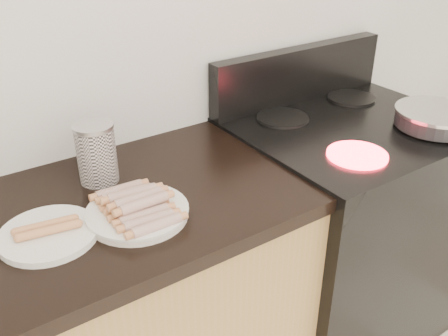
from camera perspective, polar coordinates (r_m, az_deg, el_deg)
wall_back at (r=1.46m, az=-16.02°, el=16.13°), size 4.00×0.04×2.60m
stove at (r=1.97m, az=12.98°, el=-7.30°), size 0.76×0.65×0.91m
stove_panel at (r=1.90m, az=8.58°, el=10.56°), size 0.76×0.06×0.20m
burner_near_left at (r=1.53m, az=14.97°, el=1.46°), size 0.18×0.18×0.01m
burner_near_right at (r=1.79m, az=22.31°, el=4.22°), size 0.18×0.18×0.01m
burner_far_left at (r=1.75m, az=6.73°, el=5.72°), size 0.18×0.18×0.01m
burner_far_right at (r=1.97m, az=14.34°, el=7.76°), size 0.18×0.18×0.01m
frying_pan at (r=1.79m, az=23.27°, el=5.29°), size 0.27×0.46×0.06m
main_plate at (r=1.24m, az=-9.84°, el=-5.19°), size 0.25×0.25×0.02m
side_plate at (r=1.22m, az=-19.42°, el=-7.15°), size 0.28×0.28×0.02m
hotdog_pile at (r=1.23m, az=-9.95°, el=-4.14°), size 0.12×0.23×0.05m
plain_sausages at (r=1.21m, az=-19.56°, el=-6.45°), size 0.13×0.07×0.02m
canister at (r=1.38m, az=-14.37°, el=1.67°), size 0.11×0.11×0.17m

